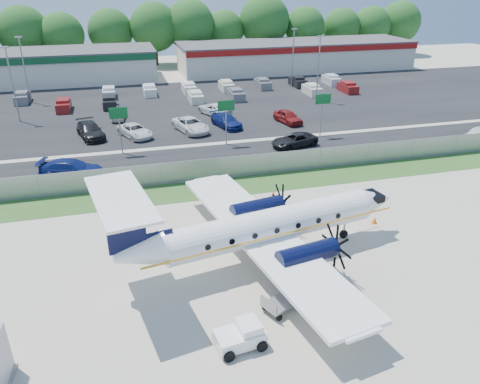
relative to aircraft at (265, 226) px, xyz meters
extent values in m
plane|color=beige|center=(-0.14, -0.43, -2.41)|extent=(170.00, 170.00, 0.00)
cube|color=#2D561E|center=(-0.14, 11.57, -2.40)|extent=(170.00, 4.00, 0.02)
cube|color=black|center=(-0.14, 18.57, -2.39)|extent=(170.00, 8.00, 0.02)
cube|color=black|center=(-0.14, 39.57, -2.39)|extent=(170.00, 32.00, 0.02)
cube|color=gray|center=(-0.14, 13.57, -1.41)|extent=(120.00, 0.02, 1.90)
cube|color=gray|center=(-0.14, 13.57, -0.43)|extent=(120.00, 0.06, 0.06)
cube|color=gray|center=(-0.14, 13.57, -2.36)|extent=(120.00, 0.06, 0.06)
cube|color=silver|center=(-24.14, 61.57, 0.09)|extent=(46.00, 12.00, 5.00)
cube|color=#474749|center=(-24.14, 61.57, 2.71)|extent=(46.40, 12.40, 0.24)
cube|color=#0F4723|center=(-24.14, 55.47, 2.09)|extent=(46.00, 0.20, 1.00)
cube|color=silver|center=(25.86, 61.57, 0.09)|extent=(44.00, 12.00, 5.00)
cube|color=#474749|center=(25.86, 61.57, 2.71)|extent=(44.40, 12.40, 0.24)
cube|color=maroon|center=(25.86, 55.47, 2.09)|extent=(44.00, 0.20, 1.00)
cylinder|color=gray|center=(-8.14, 22.57, 0.09)|extent=(0.14, 0.14, 5.00)
cube|color=#0C5923|center=(-8.14, 22.42, 1.89)|extent=(1.80, 0.08, 1.10)
cylinder|color=gray|center=(2.86, 22.57, 0.09)|extent=(0.14, 0.14, 5.00)
cube|color=#0C5923|center=(2.86, 22.42, 1.89)|extent=(1.80, 0.08, 1.10)
cylinder|color=gray|center=(13.86, 22.57, 0.09)|extent=(0.14, 0.14, 5.00)
cube|color=#0C5923|center=(13.86, 22.42, 1.89)|extent=(1.80, 0.08, 1.10)
cylinder|color=gray|center=(-20.14, 37.57, 2.09)|extent=(0.18, 0.18, 9.00)
cube|color=gray|center=(-20.14, 37.57, 6.59)|extent=(0.90, 0.35, 0.18)
cylinder|color=gray|center=(19.86, 37.57, 2.09)|extent=(0.18, 0.18, 9.00)
cube|color=gray|center=(19.86, 37.57, 6.59)|extent=(0.90, 0.35, 0.18)
cylinder|color=gray|center=(-20.14, 47.57, 2.09)|extent=(0.18, 0.18, 9.00)
cube|color=gray|center=(-20.14, 47.57, 6.59)|extent=(0.90, 0.35, 0.18)
cylinder|color=gray|center=(19.86, 47.57, 2.09)|extent=(0.18, 0.18, 9.00)
cube|color=gray|center=(19.86, 47.57, 6.59)|extent=(0.90, 0.35, 0.18)
cylinder|color=white|center=(0.44, 0.08, 0.00)|extent=(14.14, 4.54, 2.13)
cone|color=white|center=(8.54, 1.52, 0.00)|extent=(2.80, 2.52, 2.13)
cone|color=white|center=(-7.88, -1.40, 0.22)|extent=(3.24, 2.60, 2.13)
cube|color=black|center=(8.32, 1.48, 0.39)|extent=(1.25, 1.61, 0.50)
cube|color=white|center=(-0.11, -0.02, -0.62)|extent=(6.98, 20.02, 0.25)
cylinder|color=black|center=(1.67, -3.00, -0.45)|extent=(3.96, 1.88, 1.23)
cylinder|color=black|center=(0.53, 3.39, -0.45)|extent=(3.96, 1.88, 1.23)
cube|color=black|center=(-8.43, -1.50, 2.12)|extent=(2.13, 0.57, 3.24)
cube|color=white|center=(-8.54, -1.52, 3.75)|extent=(3.86, 7.30, 0.16)
cylinder|color=gray|center=(6.17, 1.10, -1.68)|extent=(0.13, 0.13, 1.45)
cylinder|color=black|center=(6.17, 1.10, -2.09)|extent=(0.65, 0.31, 0.63)
cylinder|color=black|center=(0.46, -3.21, -2.05)|extent=(0.78, 0.57, 0.72)
cylinder|color=black|center=(-0.68, 3.17, -2.05)|extent=(0.78, 0.57, 0.72)
cube|color=white|center=(-3.55, -7.15, -1.88)|extent=(2.58, 1.76, 0.67)
cube|color=white|center=(-3.07, -7.08, -1.35)|extent=(1.22, 1.38, 0.48)
cube|color=black|center=(-2.64, -7.02, -1.33)|extent=(0.32, 1.07, 0.38)
cylinder|color=black|center=(-4.30, -8.01, -2.12)|extent=(0.60, 0.29, 0.58)
cylinder|color=black|center=(-4.51, -6.52, -2.12)|extent=(0.60, 0.29, 0.58)
cylinder|color=black|center=(-2.59, -7.77, -2.12)|extent=(0.60, 0.29, 0.58)
cylinder|color=black|center=(-2.79, -6.28, -2.12)|extent=(0.60, 0.29, 0.58)
cube|color=gray|center=(-0.59, -5.05, -1.93)|extent=(2.46, 2.04, 0.13)
cube|color=gray|center=(-1.51, -5.47, -1.61)|extent=(0.61, 1.19, 0.64)
cube|color=gray|center=(0.32, -4.63, -1.61)|extent=(0.61, 1.19, 0.64)
cylinder|color=black|center=(-1.03, -5.89, -2.22)|extent=(0.40, 0.27, 0.38)
cylinder|color=black|center=(-1.51, -4.83, -2.22)|extent=(0.40, 0.27, 0.38)
cylinder|color=black|center=(0.32, -5.27, -2.22)|extent=(0.40, 0.27, 0.38)
cylinder|color=black|center=(-0.16, -4.21, -2.22)|extent=(0.40, 0.27, 0.38)
cube|color=gray|center=(2.44, -5.84, -1.99)|extent=(2.13, 1.69, 0.11)
cube|color=gray|center=(1.61, -6.15, -1.71)|extent=(0.46, 1.07, 0.56)
cube|color=gray|center=(3.26, -5.53, -1.71)|extent=(0.46, 1.07, 0.56)
cylinder|color=black|center=(2.01, -6.54, -2.24)|extent=(0.35, 0.22, 0.33)
cylinder|color=black|center=(1.65, -5.59, -2.24)|extent=(0.35, 0.22, 0.33)
cylinder|color=black|center=(3.22, -6.09, -2.24)|extent=(0.35, 0.22, 0.33)
cylinder|color=black|center=(2.87, -5.13, -2.24)|extent=(0.35, 0.22, 0.33)
cone|color=#FC5F07|center=(9.37, 2.46, -2.14)|extent=(0.35, 0.35, 0.53)
cube|color=#FC5F07|center=(9.37, 2.46, -2.39)|extent=(0.37, 0.37, 0.03)
cone|color=#FC5F07|center=(3.53, 8.61, -2.10)|extent=(0.40, 0.40, 0.60)
cube|color=#FC5F07|center=(3.53, 8.61, -2.39)|extent=(0.43, 0.43, 0.03)
imported|color=navy|center=(-12.75, 17.27, -2.41)|extent=(6.19, 3.97, 1.67)
imported|color=black|center=(9.71, 19.96, -2.41)|extent=(5.50, 3.51, 1.41)
imported|color=black|center=(-11.38, 28.70, -2.41)|extent=(3.68, 6.16, 1.67)
imported|color=silver|center=(-6.52, 27.69, -2.41)|extent=(4.27, 5.68, 1.43)
imported|color=silver|center=(-0.10, 28.00, -2.41)|extent=(4.22, 6.31, 1.61)
imported|color=navy|center=(4.34, 28.71, -2.41)|extent=(3.47, 5.63, 1.52)
imported|color=maroon|center=(12.07, 28.33, -2.41)|extent=(2.88, 4.96, 1.59)
imported|color=beige|center=(-8.12, 35.11, -2.41)|extent=(2.23, 4.04, 1.30)
imported|color=silver|center=(4.07, 34.46, -2.41)|extent=(4.34, 5.96, 1.51)
camera|label=1|loc=(-8.15, -24.41, 14.43)|focal=35.00mm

